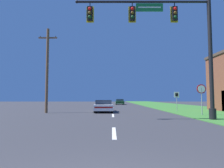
{
  "coord_description": "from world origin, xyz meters",
  "views": [
    {
      "loc": [
        -0.08,
        -2.21,
        1.4
      ],
      "look_at": [
        0.0,
        32.94,
        3.9
      ],
      "focal_mm": 32.0,
      "sensor_mm": 36.0,
      "label": 1
    }
  ],
  "objects": [
    {
      "name": "signal_mast",
      "position": [
        4.06,
        10.72,
        5.44
      ],
      "size": [
        9.16,
        0.47,
        8.69
      ],
      "color": "black",
      "rests_on": "grass_verge_right"
    },
    {
      "name": "route_sign_post",
      "position": [
        6.8,
        19.03,
        1.53
      ],
      "size": [
        0.55,
        0.06,
        2.03
      ],
      "color": "gray",
      "rests_on": "grass_verge_right"
    },
    {
      "name": "road_center_line",
      "position": [
        0.0,
        22.0,
        0.01
      ],
      "size": [
        0.16,
        34.8,
        0.01
      ],
      "color": "silver",
      "rests_on": "ground"
    },
    {
      "name": "grass_verge_right",
      "position": [
        10.5,
        30.0,
        0.02
      ],
      "size": [
        10.0,
        110.0,
        0.04
      ],
      "color": "#38752D",
      "rests_on": "ground"
    },
    {
      "name": "stop_sign",
      "position": [
        7.29,
        14.22,
        1.86
      ],
      "size": [
        0.76,
        0.07,
        2.5
      ],
      "color": "gray",
      "rests_on": "grass_verge_right"
    },
    {
      "name": "far_car",
      "position": [
        1.63,
        42.0,
        0.6
      ],
      "size": [
        1.82,
        4.37,
        1.19
      ],
      "color": "black",
      "rests_on": "ground"
    },
    {
      "name": "car_ahead",
      "position": [
        -0.96,
        18.3,
        0.6
      ],
      "size": [
        2.03,
        4.63,
        1.19
      ],
      "color": "black",
      "rests_on": "ground"
    },
    {
      "name": "utility_pole_near",
      "position": [
        -6.35,
        16.87,
        4.24
      ],
      "size": [
        1.8,
        0.26,
        8.18
      ],
      "color": "brown",
      "rests_on": "ground"
    }
  ]
}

